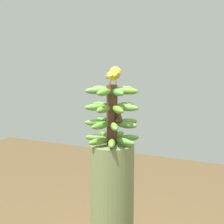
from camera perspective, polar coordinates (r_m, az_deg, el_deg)
name	(u,v)px	position (r m, az deg, el deg)	size (l,w,h in m)	color
banana_bunch	(112,115)	(1.83, 0.03, -0.46)	(0.28, 0.29, 0.30)	#4C2D1E
perched_bird	(114,74)	(1.83, 0.32, 5.96)	(0.20, 0.07, 0.09)	#C68933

